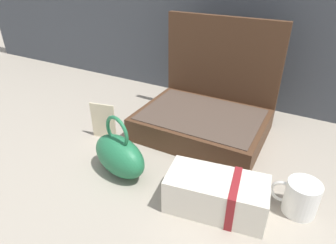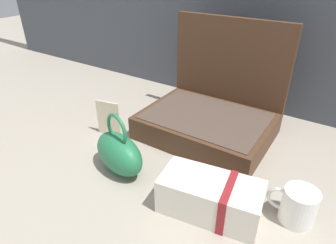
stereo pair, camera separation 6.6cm
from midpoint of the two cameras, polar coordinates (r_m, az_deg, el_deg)
name	(u,v)px [view 2 (the right image)]	position (r m, az deg, el deg)	size (l,w,h in m)	color
ground_plane	(166,159)	(1.00, 1.48, -7.32)	(6.00, 6.00, 0.00)	#9E9384
open_suitcase	(211,112)	(1.12, 10.13, 1.82)	(0.46, 0.36, 0.41)	#4C301E
teal_pouch_handbag	(119,153)	(0.92, -7.56, -6.01)	(0.22, 0.15, 0.20)	#237247
cream_toiletry_bag	(211,197)	(0.80, 10.91, -14.34)	(0.28, 0.17, 0.11)	silver
coffee_mug	(298,206)	(0.85, 26.22, -14.58)	(0.13, 0.09, 0.10)	white
info_card_left	(108,119)	(1.11, -9.98, 0.62)	(0.09, 0.01, 0.14)	beige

